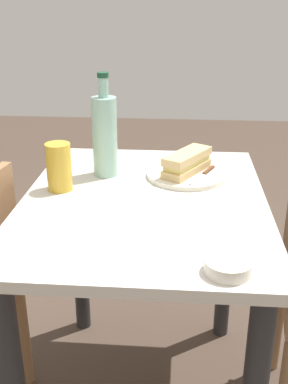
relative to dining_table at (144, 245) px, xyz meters
The scene contains 7 objects.
dining_table is the anchor object (origin of this frame).
plate_near 0.27m from the dining_table, 146.29° to the left, with size 0.26×0.26×0.01m, color silver.
baguette_sandwich_near 0.30m from the dining_table, 146.29° to the left, with size 0.21×0.16×0.07m.
knife_near 0.30m from the dining_table, 132.96° to the left, with size 0.17×0.09×0.01m.
water_bottle 0.37m from the dining_table, 143.10° to the right, with size 0.08×0.08×0.33m.
beer_glass 0.35m from the dining_table, 100.73° to the right, with size 0.07×0.07×0.14m, color gold.
olive_bowl 0.46m from the dining_table, 28.83° to the left, with size 0.10×0.10×0.03m, color silver.
Camera 1 is at (1.26, 0.10, 1.33)m, focal length 44.87 mm.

